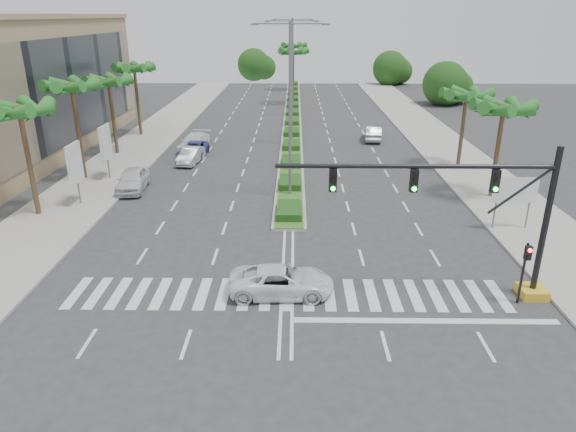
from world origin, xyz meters
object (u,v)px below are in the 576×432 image
car_parked_a (133,180)px  car_parked_d (195,142)px  car_parked_c (194,149)px  car_right (373,133)px  car_parked_b (191,156)px  car_crossing (281,281)px

car_parked_a → car_parked_d: bearing=74.4°
car_parked_c → car_right: car_right is taller
car_parked_b → car_right: size_ratio=0.91×
car_parked_d → car_parked_b: bearing=-76.6°
car_parked_a → car_right: size_ratio=1.04×
car_parked_b → car_parked_c: 2.40m
car_crossing → car_right: car_right is taller
car_parked_c → car_crossing: bearing=-68.9°
car_parked_a → car_parked_d: size_ratio=0.89×
car_parked_b → car_crossing: car_parked_b is taller
car_crossing → car_right: (8.76, 32.03, 0.08)m
car_parked_a → car_parked_c: bearing=70.3°
car_parked_b → car_crossing: 24.42m
car_parked_c → car_right: (17.58, 6.79, 0.10)m
car_right → car_parked_b: bearing=33.9°
car_parked_a → car_parked_b: (2.90, 7.54, -0.13)m
car_parked_a → car_crossing: size_ratio=0.98×
car_parked_b → car_parked_a: bearing=-103.6°
car_parked_b → car_crossing: bearing=-61.9°
car_parked_a → car_parked_c: (2.72, 9.94, -0.16)m
car_crossing → car_parked_b: bearing=19.2°
car_parked_b → car_right: bearing=35.2°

